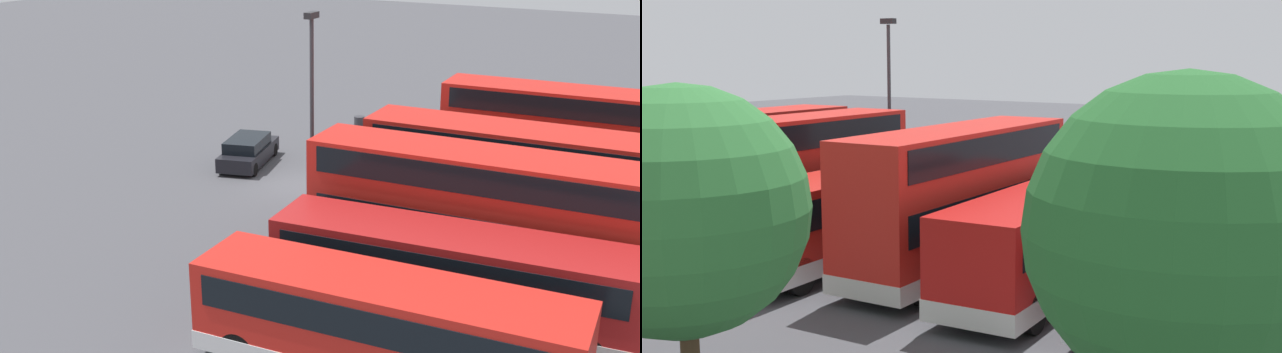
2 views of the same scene
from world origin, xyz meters
The scene contains 12 objects.
ground_plane centered at (0.00, 0.00, 0.00)m, with size 140.00×140.00×0.00m, color #47474C.
bus_single_deck_near_end centered at (-12.51, 10.12, 1.62)m, with size 3.23×10.50×2.95m.
bus_single_deck_second centered at (-8.87, 10.65, 1.62)m, with size 3.34×10.45×2.95m.
bus_double_decker_third centered at (-5.48, 10.32, 2.45)m, with size 3.04×10.40×4.55m.
bus_single_deck_fourth centered at (-1.76, 10.82, 1.62)m, with size 3.31×11.70×2.95m.
bus_double_decker_fifth centered at (2.01, 10.16, 2.45)m, with size 2.87×10.84×4.55m.
bus_double_decker_sixth centered at (5.53, 10.32, 2.45)m, with size 2.98×12.15×4.55m.
bus_single_deck_seventh centered at (8.78, 10.36, 1.62)m, with size 3.42×11.30×2.95m.
bus_single_deck_far_end centered at (12.67, 9.86, 1.62)m, with size 3.10×10.66×2.95m.
car_hatchback_silver centered at (-1.52, -3.67, 0.70)m, with size 4.84×2.88×1.43m.
lamp_post_tall centered at (3.42, 2.63, 4.88)m, with size 0.70×0.30×8.39m.
waste_bin_yellow centered at (-9.34, -1.33, 0.47)m, with size 0.60×0.60×0.95m, color #333338.
Camera 1 is at (29.92, 17.18, 12.21)m, focal length 44.74 mm.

